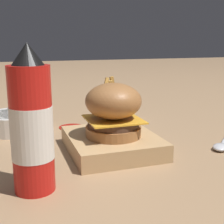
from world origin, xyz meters
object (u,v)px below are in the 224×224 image
Objects in this scene: serving_board at (112,143)px; spoon at (222,144)px; burger at (113,110)px; ketchup_bottle at (32,126)px; side_bowl at (16,121)px; fries_basket at (112,106)px.

spoon is (0.06, 0.24, -0.01)m from serving_board.
burger is 0.51× the size of ketchup_bottle.
burger is 0.85× the size of spoon.
ketchup_bottle is 0.43m from spoon.
side_bowl reaches higher than spoon.
burger is at bearing -55.23° from spoon.
fries_basket reaches higher than spoon.
side_bowl is 1.12× the size of spoon.
ketchup_bottle is 0.36m from side_bowl.
serving_board is at bearing -18.35° from fries_basket.
ketchup_bottle reaches higher than spoon.
fries_basket is (-0.39, 0.26, -0.06)m from ketchup_bottle.
fries_basket reaches higher than serving_board.
serving_board is 0.27m from fries_basket.
side_bowl is 0.51m from spoon.
spoon is at bearing 57.00° from side_bowl.
side_bowl is at bearing -177.43° from ketchup_bottle.
burger reaches higher than serving_board.
side_bowl is at bearing -139.72° from serving_board.
burger is 0.26m from spoon.
side_bowl is at bearing -76.82° from spoon.
ketchup_bottle is at bearing -33.68° from spoon.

